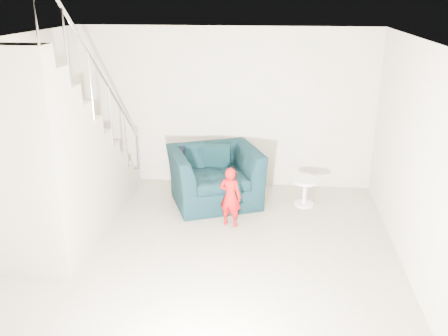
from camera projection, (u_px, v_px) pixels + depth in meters
The scene contains 12 objects.
floor at pixel (201, 264), 5.94m from camera, with size 5.50×5.50×0.00m, color gray.
ceiling at pixel (197, 43), 5.00m from camera, with size 5.50×5.50×0.00m, color silver.
back_wall at pixel (226, 108), 8.03m from camera, with size 5.00×5.00×0.00m, color #BFB69C.
front_wall at pixel (126, 313), 2.91m from camera, with size 5.00×5.00×0.00m, color #BFB69C.
right_wall at pixel (424, 172), 5.20m from camera, with size 5.50×5.50×0.00m, color #BFB69C.
armchair at pixel (215, 176), 7.57m from camera, with size 1.36×1.19×0.88m, color black.
toddler at pixel (230, 197), 6.79m from camera, with size 0.33×0.21×0.89m, color #AC050E.
side_table at pixel (305, 188), 7.49m from camera, with size 0.45×0.45×0.45m.
staircase at pixel (59, 172), 6.33m from camera, with size 1.02×3.03×3.62m.
cushion at pixel (217, 156), 7.75m from camera, with size 0.42×0.12×0.40m, color black.
throw at pixel (182, 167), 7.63m from camera, with size 0.05×0.54×0.60m, color black.
phone at pixel (237, 176), 6.66m from camera, with size 0.02×0.05×0.10m, color black.
Camera 1 is at (0.87, -5.08, 3.19)m, focal length 38.00 mm.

